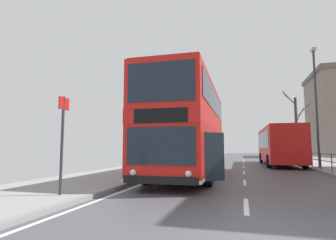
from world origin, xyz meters
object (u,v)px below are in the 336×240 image
Objects in this scene: bare_tree_far_00 at (296,125)px; street_lamp_far_side at (316,98)px; double_decker_bus_main at (189,129)px; background_bus_far_lane at (279,145)px; bus_stop_sign_near at (62,134)px.

street_lamp_far_side is at bearing -94.18° from bare_tree_far_00.
background_bus_far_lane is (5.46, 11.16, -0.68)m from double_decker_bus_main.
background_bus_far_lane is 5.45m from street_lamp_far_side.
street_lamp_far_side is at bearing -62.22° from background_bus_far_lane.
bare_tree_far_00 is (0.93, 12.65, -0.89)m from street_lamp_far_side.
background_bus_far_lane is at bearing -108.77° from bare_tree_far_00.
bus_stop_sign_near is at bearing -125.81° from street_lamp_far_side.
bus_stop_sign_near is at bearing -112.35° from bare_tree_far_00.
street_lamp_far_side reaches higher than double_decker_bus_main.
double_decker_bus_main is 10.75m from street_lamp_far_side.
double_decker_bus_main is 1.35× the size of bare_tree_far_00.
bus_stop_sign_near is (-2.43, -6.52, -0.51)m from double_decker_bus_main.
street_lamp_far_side is 1.09× the size of bare_tree_far_00.
bare_tree_far_00 is at bearing 67.04° from double_decker_bus_main.
background_bus_far_lane is 19.36m from bus_stop_sign_near.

